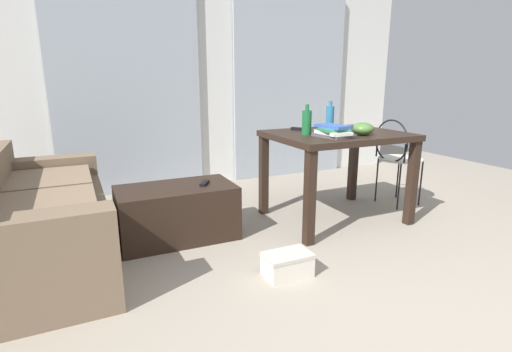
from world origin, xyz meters
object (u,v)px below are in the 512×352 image
Objects in this scene: couch at (35,221)px; tv_remote_on_table at (300,129)px; craft_table at (337,146)px; book_stack at (333,131)px; coffee_table at (177,213)px; bottle_near at (330,117)px; bottle_far at (307,122)px; wire_chair at (396,152)px; bowl at (363,129)px; shoebox at (287,264)px; tv_remote_primary at (204,183)px.

tv_remote_on_table is at bearing 3.35° from couch.
tv_remote_on_table is (-0.22, 0.26, 0.12)m from craft_table.
craft_table is 0.31m from book_stack.
couch is 2.23m from book_stack.
coffee_table is 1.59m from bottle_near.
bottle_near is at bearing 72.78° from craft_table.
bottle_far is at bearing -3.86° from couch.
coffee_table is at bearing 152.38° from tv_remote_on_table.
wire_chair is at bearing -1.74° from coffee_table.
bowl is (0.09, -0.21, 0.16)m from craft_table.
bowl is at bearing -85.73° from bottle_near.
book_stack is (-0.28, 0.01, -0.01)m from bowl.
bowl is (0.03, -0.41, -0.06)m from bottle_near.
book_stack reaches higher than craft_table.
shoebox is at bearing -31.48° from couch.
tv_remote_primary is 0.47× the size of shoebox.
bottle_far is 1.24m from shoebox.
bottle_near is (0.06, 0.21, 0.22)m from craft_table.
book_stack is 1.04× the size of shoebox.
bottle_near is (1.44, 0.06, 0.67)m from coffee_table.
couch is 9.91× the size of bowl.
tv_remote_primary is 0.96m from shoebox.
bowl is 1.26× the size of tv_remote_primary.
bottle_near is 1.79× the size of tv_remote_primary.
couch is 2.50m from bowl.
coffee_table is at bearing 118.50° from shoebox.
coffee_table is 1.38m from book_stack.
bottle_far is at bearing 179.61° from craft_table.
shoebox is (-0.58, -0.74, -0.80)m from bottle_far.
bottle_near is 1.30m from tv_remote_primary.
coffee_table is 1.63m from bowl.
bottle_near is 1.03× the size of bottle_far.
shoebox is at bearing -128.01° from bottle_far.
bottle_far is (1.06, -0.15, 0.67)m from coffee_table.
bottle_far is at bearing 23.56° from tv_remote_primary.
tv_remote_on_table is at bearing 93.31° from book_stack.
shoebox is (-0.67, -1.00, -0.71)m from tv_remote_on_table.
book_stack is 1.98× the size of tv_remote_on_table.
wire_chair reaches higher than tv_remote_primary.
bottle_near is at bearing 94.27° from bowl.
tv_remote_primary is (0.22, -0.03, 0.22)m from coffee_table.
bottle_near reaches higher than tv_remote_on_table.
bottle_far is 0.81× the size of shoebox.
wire_chair is 5.38× the size of tv_remote_on_table.
book_stack is at bearing -119.92° from tv_remote_on_table.
bottle_near is 0.42m from bowl.
book_stack is at bearing -133.76° from craft_table.
bowl is at bearing -27.49° from bottle_far.
couch is at bearing -179.39° from coffee_table.
tv_remote_on_table is (2.11, 0.12, 0.49)m from couch.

